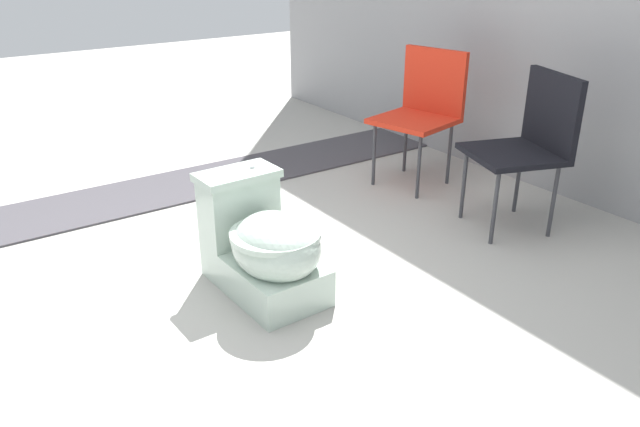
{
  "coord_description": "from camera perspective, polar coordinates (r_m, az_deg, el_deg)",
  "views": [
    {
      "loc": [
        2.23,
        -0.95,
        1.46
      ],
      "look_at": [
        0.07,
        0.53,
        0.3
      ],
      "focal_mm": 35.0,
      "sensor_mm": 36.0,
      "label": 1
    }
  ],
  "objects": [
    {
      "name": "gravel_strip",
      "position": [
        4.11,
        -11.61,
        2.72
      ],
      "size": [
        0.56,
        8.0,
        0.01
      ],
      "primitive_type": "cube",
      "color": "#423F44",
      "rests_on": "ground"
    },
    {
      "name": "toilet",
      "position": [
        2.75,
        -5.11,
        -2.98
      ],
      "size": [
        0.64,
        0.4,
        0.52
      ],
      "rotation": [
        0.0,
        0.0,
        0.03
      ],
      "color": "#B2C6B7",
      "rests_on": "ground"
    },
    {
      "name": "folding_chair_left",
      "position": [
        4.0,
        9.48,
        9.93
      ],
      "size": [
        0.53,
        0.53,
        0.83
      ],
      "rotation": [
        0.0,
        0.0,
        -1.35
      ],
      "color": "red",
      "rests_on": "ground"
    },
    {
      "name": "ground_plane",
      "position": [
        2.83,
        -9.88,
        -7.58
      ],
      "size": [
        14.0,
        14.0,
        0.0
      ],
      "primitive_type": "plane",
      "color": "#A8A59E"
    },
    {
      "name": "folding_chair_middle",
      "position": [
        3.46,
        18.75,
        6.75
      ],
      "size": [
        0.56,
        0.56,
        0.83
      ],
      "rotation": [
        0.0,
        0.0,
        -1.91
      ],
      "color": "black",
      "rests_on": "ground"
    }
  ]
}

